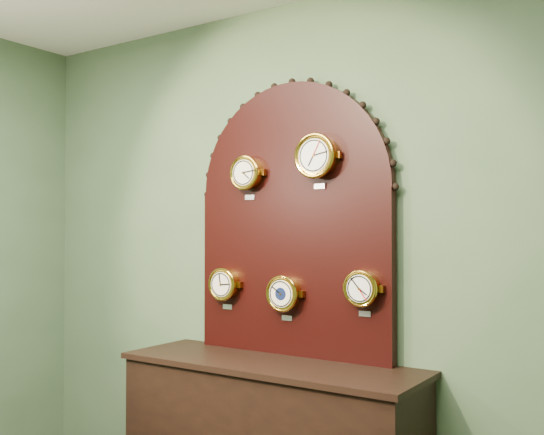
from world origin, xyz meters
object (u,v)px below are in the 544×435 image
Objects in this scene: arabic_clock at (316,156)px; display_board at (292,210)px; hygrometer at (224,284)px; tide_clock at (362,288)px; roman_clock at (247,173)px; barometer at (284,293)px.

display_board is at bearing 160.85° from arabic_clock.
arabic_clock is 1.20× the size of hygrometer.
hygrometer is (-0.62, 0.00, -0.70)m from arabic_clock.
arabic_clock is 1.22× the size of tide_clock.
hygrometer is at bearing -179.99° from tide_clock.
arabic_clock is at bearing -0.14° from roman_clock.
barometer is at bearing -0.05° from hygrometer.
hygrometer is at bearing 179.95° from barometer.
barometer is at bearing -100.37° from display_board.
display_board is 0.61m from tide_clock.
tide_clock is (0.88, 0.00, 0.02)m from hygrometer.
hygrometer is 0.97× the size of barometer.
roman_clock is 1.02× the size of hygrometer.
barometer is at bearing -0.05° from roman_clock.
display_board is at bearing 8.82° from hygrometer.
tide_clock is (0.47, 0.00, 0.05)m from barometer.
display_board is 0.34m from arabic_clock.
display_board is 6.09× the size of barometer.
hygrometer is 0.88m from tide_clock.
tide_clock is at bearing 0.02° from roman_clock.
arabic_clock is at bearing -19.15° from display_board.
roman_clock is 0.85× the size of arabic_clock.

